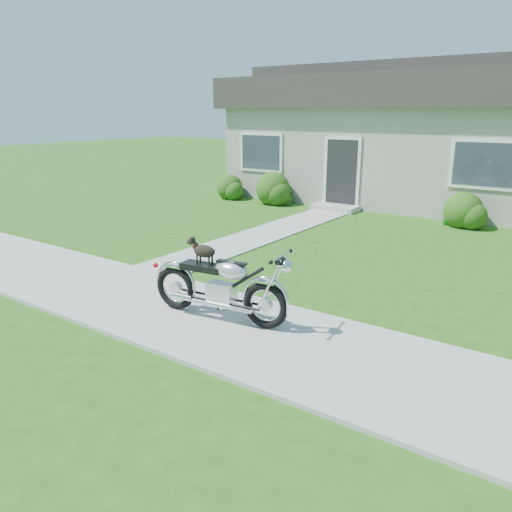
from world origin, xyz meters
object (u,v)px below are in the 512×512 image
at_px(house, 425,135).
at_px(motorcycle_with_dog, 221,285).
at_px(potted_plant_right, 451,211).
at_px(potted_plant_left, 287,195).

height_order(house, motorcycle_with_dog, house).
bearing_deg(potted_plant_right, motorcycle_with_dog, -96.52).
xyz_separation_m(house, motorcycle_with_dog, (0.95, -11.92, -1.61)).
relative_size(potted_plant_left, motorcycle_with_dog, 0.30).
distance_m(potted_plant_left, potted_plant_right, 5.11).
relative_size(house, motorcycle_with_dog, 5.68).
bearing_deg(motorcycle_with_dog, potted_plant_right, 76.11).
distance_m(house, potted_plant_left, 5.04).
distance_m(potted_plant_right, motorcycle_with_dog, 8.53).
height_order(house, potted_plant_right, house).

